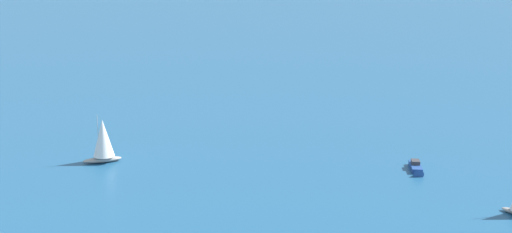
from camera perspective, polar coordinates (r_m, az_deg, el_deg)
The scene contains 2 objects.
motorboat_far_port at distance 177.83m, azimuth 12.75°, elevation -4.06°, with size 6.43×9.68×2.78m.
sailboat_outer_ring_a at distance 182.80m, azimuth -12.19°, elevation -1.90°, with size 9.75×5.51×12.46m.
Camera 1 is at (-42.35, -105.66, 56.57)m, focal length 49.81 mm.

